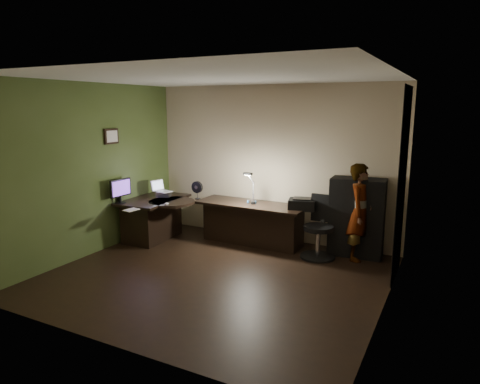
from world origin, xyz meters
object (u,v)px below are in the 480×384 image
at_px(person, 360,212).
at_px(desk_right, 251,224).
at_px(office_chair, 319,228).
at_px(monitor, 120,195).
at_px(cabinet, 357,217).
at_px(desk_left, 154,219).

bearing_deg(person, desk_right, 94.93).
relative_size(office_chair, person, 0.65).
bearing_deg(person, monitor, 109.29).
relative_size(desk_right, cabinet, 1.54).
distance_m(cabinet, person, 0.23).
bearing_deg(desk_left, cabinet, 10.52).
relative_size(cabinet, office_chair, 1.27).
height_order(desk_left, office_chair, office_chair).
xyz_separation_m(cabinet, office_chair, (-0.49, -0.40, -0.13)).
xyz_separation_m(desk_right, monitor, (-1.93, -1.06, 0.52)).
bearing_deg(desk_left, desk_right, 15.27).
bearing_deg(desk_right, cabinet, 10.20).
relative_size(desk_left, office_chair, 1.31).
height_order(desk_left, desk_right, desk_left).
height_order(desk_right, cabinet, cabinet).
bearing_deg(monitor, office_chair, 17.07).
height_order(monitor, office_chair, monitor).
relative_size(desk_left, desk_right, 0.67).
xyz_separation_m(desk_right, person, (1.80, 0.08, 0.39)).
xyz_separation_m(desk_right, cabinet, (1.73, 0.26, 0.26)).
height_order(cabinet, monitor, cabinet).
xyz_separation_m(monitor, person, (3.73, 1.15, -0.13)).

